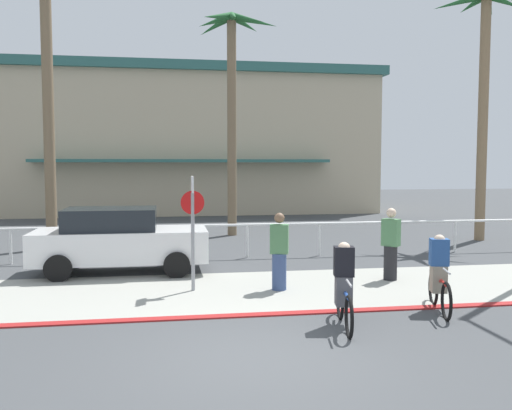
# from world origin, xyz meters

# --- Properties ---
(ground_plane) EXTENTS (80.00, 80.00, 0.00)m
(ground_plane) POSITION_xyz_m (0.00, 10.00, 0.00)
(ground_plane) COLOR #424447
(sidewalk_strip) EXTENTS (44.00, 4.00, 0.02)m
(sidewalk_strip) POSITION_xyz_m (0.00, 4.20, 0.01)
(sidewalk_strip) COLOR #9E9E93
(sidewalk_strip) RESTS_ON ground
(curb_paint) EXTENTS (44.00, 0.24, 0.03)m
(curb_paint) POSITION_xyz_m (0.00, 2.20, 0.01)
(curb_paint) COLOR maroon
(curb_paint) RESTS_ON ground
(building_backdrop) EXTENTS (22.87, 12.18, 8.32)m
(building_backdrop) POSITION_xyz_m (-0.37, 27.38, 4.18)
(building_backdrop) COLOR #BCAD8E
(building_backdrop) RESTS_ON ground
(rail_fence) EXTENTS (20.33, 0.08, 1.04)m
(rail_fence) POSITION_xyz_m (0.00, 8.50, 0.83)
(rail_fence) COLOR white
(rail_fence) RESTS_ON ground
(stop_sign_bike_lane) EXTENTS (0.52, 0.56, 2.56)m
(stop_sign_bike_lane) POSITION_xyz_m (-0.69, 4.36, 1.68)
(stop_sign_bike_lane) COLOR gray
(stop_sign_bike_lane) RESTS_ON ground
(palm_tree_3) EXTENTS (2.87, 2.87, 10.14)m
(palm_tree_3) POSITION_xyz_m (-5.08, 11.30, 6.96)
(palm_tree_3) COLOR #756047
(palm_tree_3) RESTS_ON ground
(palm_tree_4) EXTENTS (3.14, 2.96, 8.69)m
(palm_tree_4) POSITION_xyz_m (1.32, 13.84, 6.48)
(palm_tree_4) COLOR #756047
(palm_tree_4) RESTS_ON ground
(palm_tree_5) EXTENTS (3.27, 3.24, 9.08)m
(palm_tree_5) POSITION_xyz_m (10.22, 10.94, 6.62)
(palm_tree_5) COLOR #846B4C
(palm_tree_5) RESTS_ON ground
(car_white_1) EXTENTS (4.40, 2.02, 1.69)m
(car_white_1) POSITION_xyz_m (-2.49, 6.74, 0.87)
(car_white_1) COLOR white
(car_white_1) RESTS_ON ground
(cyclist_blue_0) EXTENTS (0.40, 1.80, 1.50)m
(cyclist_blue_0) POSITION_xyz_m (1.80, 1.33, 0.69)
(cyclist_blue_0) COLOR black
(cyclist_blue_0) RESTS_ON ground
(cyclist_red_1) EXTENTS (0.53, 1.77, 1.50)m
(cyclist_red_1) POSITION_xyz_m (3.93, 2.01, 0.69)
(cyclist_red_1) COLOR black
(cyclist_red_1) RESTS_ON ground
(pedestrian_0) EXTENTS (0.46, 0.40, 1.75)m
(pedestrian_0) POSITION_xyz_m (1.22, 4.12, 0.81)
(pedestrian_0) COLOR #384C7A
(pedestrian_0) RESTS_ON ground
(pedestrian_1) EXTENTS (0.46, 0.47, 1.77)m
(pedestrian_1) POSITION_xyz_m (4.09, 4.72, 0.82)
(pedestrian_1) COLOR #232326
(pedestrian_1) RESTS_ON ground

